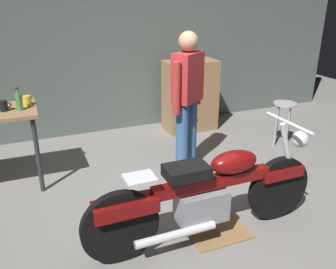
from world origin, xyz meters
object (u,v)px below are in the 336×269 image
person_standing (187,97)px  wooden_dresser (190,96)px  motorcycle (209,193)px  mug_yellow_tall (27,101)px  bottle (19,101)px  shop_stool (284,113)px  mug_black_matte (4,106)px

person_standing → wooden_dresser: 1.46m
motorcycle → mug_yellow_tall: bearing=127.6°
person_standing → bottle: size_ratio=6.93×
wooden_dresser → mug_yellow_tall: bearing=-161.4°
wooden_dresser → mug_yellow_tall: (-2.37, -0.80, 0.40)m
person_standing → mug_yellow_tall: person_standing is taller
shop_stool → mug_black_matte: size_ratio=5.40×
bottle → motorcycle: bearing=-48.0°
motorcycle → mug_black_matte: size_ratio=18.47×
shop_stool → wooden_dresser: bearing=129.4°
motorcycle → wooden_dresser: size_ratio=1.99×
wooden_dresser → mug_black_matte: size_ratio=9.27×
person_standing → mug_black_matte: size_ratio=14.08×
mug_black_matte → shop_stool: bearing=-3.2°
motorcycle → bottle: 2.19m
wooden_dresser → mug_yellow_tall: 2.53m
person_standing → mug_black_matte: (-1.95, 0.33, 0.03)m
motorcycle → shop_stool: 2.40m
mug_yellow_tall → shop_stool: bearing=-5.5°
shop_stool → mug_yellow_tall: (-3.29, 0.32, 0.46)m
bottle → mug_yellow_tall: bearing=61.1°
wooden_dresser → mug_black_matte: bearing=-160.6°
person_standing → shop_stool: 1.63m
mug_black_matte → mug_yellow_tall: bearing=26.9°
person_standing → mug_yellow_tall: size_ratio=13.97×
bottle → person_standing: bearing=-9.6°
motorcycle → mug_yellow_tall: mug_yellow_tall is taller
mug_yellow_tall → wooden_dresser: bearing=18.6°
motorcycle → shop_stool: motorcycle is taller
motorcycle → shop_stool: bearing=35.6°
motorcycle → wooden_dresser: (1.03, 2.52, 0.10)m
motorcycle → bottle: bottle is taller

